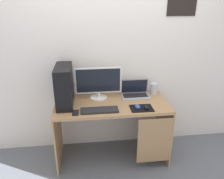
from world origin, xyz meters
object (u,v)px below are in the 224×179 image
pc_tower (64,86)px  keyboard (99,110)px  monitor (98,83)px  laptop (135,93)px  speaker (154,89)px  mouse_left (138,107)px  cell_phone (75,113)px  mouse_right (146,107)px

pc_tower → keyboard: pc_tower is taller
pc_tower → keyboard: 0.50m
pc_tower → monitor: 0.42m
monitor → laptop: size_ratio=1.60×
laptop → keyboard: bearing=-142.5°
speaker → keyboard: 0.85m
monitor → speaker: bearing=3.9°
mouse_left → cell_phone: (-0.70, -0.03, -0.02)m
pc_tower → mouse_right: (0.92, -0.24, -0.21)m
monitor → keyboard: (-0.01, -0.35, -0.20)m
monitor → cell_phone: (-0.28, -0.37, -0.20)m
monitor → mouse_right: size_ratio=5.90×
keyboard → mouse_left: bearing=2.6°
keyboard → cell_phone: size_ratio=3.23×
speaker → keyboard: bearing=-151.5°
mouse_right → keyboard: bearing=179.5°
mouse_left → cell_phone: mouse_left is taller
monitor → laptop: monitor is taller
laptop → cell_phone: size_ratio=2.73×
laptop → pc_tower: bearing=-170.7°
pc_tower → speaker: bearing=8.6°
mouse_left → mouse_right: same height
mouse_right → monitor: bearing=145.4°
pc_tower → keyboard: bearing=-30.8°
monitor → keyboard: monitor is taller
pc_tower → mouse_left: 0.88m
pc_tower → monitor: bearing=16.9°
laptop → keyboard: 0.61m
pc_tower → cell_phone: 0.36m
mouse_right → cell_phone: mouse_right is taller
mouse_left → speaker: bearing=51.5°
speaker → mouse_left: (-0.30, -0.38, -0.05)m
pc_tower → mouse_left: pc_tower is taller
speaker → keyboard: size_ratio=0.34×
cell_phone → laptop: bearing=27.2°
pc_tower → mouse_right: 0.97m
speaker → mouse_left: 0.49m
pc_tower → laptop: bearing=9.3°
monitor → mouse_right: bearing=-34.6°
mouse_left → laptop: bearing=82.0°
keyboard → mouse_left: 0.44m
cell_phone → keyboard: bearing=2.9°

